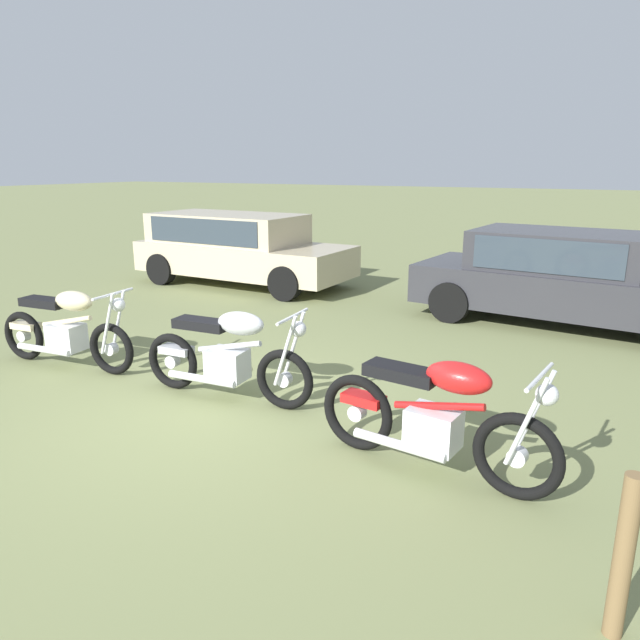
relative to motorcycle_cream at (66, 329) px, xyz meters
name	(u,v)px	position (x,y,z in m)	size (l,w,h in m)	color
ground_plane	(202,410)	(2.27, -0.30, -0.49)	(120.00, 120.00, 0.00)	olive
motorcycle_cream	(66,329)	(0.00, 0.00, 0.00)	(2.03, 0.64, 1.02)	black
motorcycle_silver	(227,355)	(2.33, 0.09, 0.00)	(2.01, 0.64, 1.02)	black
motorcycle_red	(434,416)	(4.70, -0.40, 0.00)	(2.04, 0.64, 1.02)	black
car_beige	(236,244)	(-1.21, 5.20, 0.35)	(4.49, 1.97, 1.43)	#BCAD8C
car_charcoal	(562,273)	(5.05, 4.93, 0.31)	(4.57, 2.23, 1.43)	#2D2D33
fence_post_wooden	(623,558)	(6.05, -1.60, -0.02)	(0.10, 0.10, 0.94)	brown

